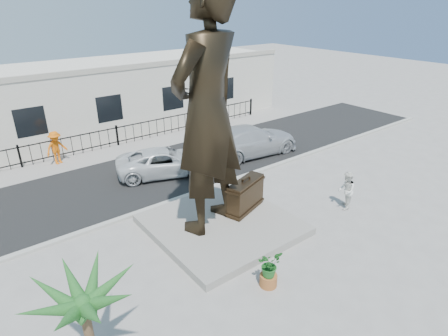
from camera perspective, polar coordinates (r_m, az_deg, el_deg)
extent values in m
plane|color=#9E9991|center=(14.44, 4.95, -10.97)|extent=(100.00, 100.00, 0.00)
cube|color=black|center=(20.23, -10.45, -0.40)|extent=(40.00, 7.00, 0.01)
cube|color=#A5A399|center=(17.46, -5.04, -4.04)|extent=(40.00, 0.25, 0.12)
cube|color=#9E9991|center=(23.61, -15.03, 2.83)|extent=(40.00, 2.50, 0.02)
cube|color=gray|center=(15.04, -0.35, -8.60)|extent=(5.20, 5.20, 0.30)
cube|color=black|center=(24.11, -15.95, 4.67)|extent=(22.00, 0.10, 1.20)
cube|color=silver|center=(27.50, -19.80, 10.02)|extent=(28.00, 7.00, 4.40)
imported|color=black|center=(13.04, -2.61, 8.44)|extent=(3.76, 3.05, 8.92)
cube|color=#332515|center=(15.41, 3.31, -4.18)|extent=(2.02, 1.19, 1.36)
imported|color=white|center=(16.86, 18.10, -3.30)|extent=(1.04, 1.02, 1.70)
imported|color=silver|center=(19.52, -9.01, 0.97)|extent=(5.37, 3.85, 1.36)
imported|color=#B6B9BB|center=(21.79, 4.01, 4.24)|extent=(6.15, 3.03, 1.72)
imported|color=orange|center=(22.37, -24.19, 2.84)|extent=(1.34, 1.01, 1.85)
cylinder|color=#9B5729|center=(12.45, 6.77, -16.60)|extent=(0.56, 0.56, 0.40)
imported|color=#206322|center=(12.06, 6.92, -14.40)|extent=(0.87, 0.79, 0.82)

